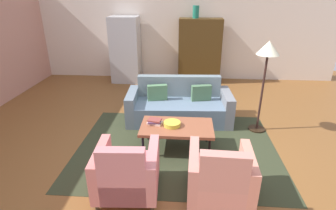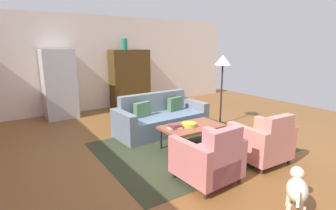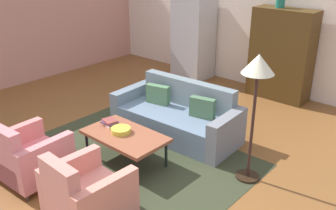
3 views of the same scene
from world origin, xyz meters
name	(u,v)px [view 3 (image 3 of 3)]	position (x,y,z in m)	size (l,w,h in m)	color
ground_plane	(129,165)	(0.00, 0.00, 0.00)	(10.49, 10.49, 0.00)	brown
wall_back	(274,24)	(0.00, 4.17, 1.40)	(8.74, 0.12, 2.80)	silver
area_rug	(129,160)	(-0.10, 0.09, 0.00)	(3.40, 2.60, 0.01)	#313723
couch	(178,117)	(-0.10, 1.23, 0.29)	(2.14, 1.01, 0.86)	slate
coffee_table	(125,136)	(-0.10, 0.04, 0.41)	(1.20, 0.70, 0.45)	black
armchair_left	(28,158)	(-0.69, -1.13, 0.34)	(0.84, 0.84, 0.88)	#362516
armchair_right	(84,196)	(0.50, -1.13, 0.34)	(0.83, 0.83, 0.88)	black
fruit_bowl	(121,130)	(-0.18, 0.04, 0.48)	(0.28, 0.28, 0.07)	gold
book_stack	(110,123)	(-0.47, 0.09, 0.49)	(0.27, 0.20, 0.09)	beige
cabinet	(281,55)	(0.39, 3.82, 0.90)	(1.20, 0.51, 1.80)	#483214
refrigerator	(193,38)	(-1.74, 3.72, 0.93)	(0.80, 0.73, 1.85)	#B7BABF
floor_lamp	(257,76)	(1.44, 0.85, 1.44)	(0.40, 0.40, 1.72)	black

